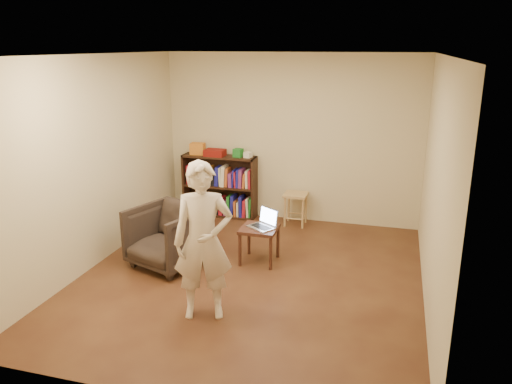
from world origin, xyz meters
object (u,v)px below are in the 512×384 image
(laptop, at_px, (264,223))
(person, at_px, (203,242))
(bookshelf, at_px, (220,189))
(stool, at_px, (296,200))
(armchair, at_px, (168,236))
(side_table, at_px, (259,233))

(laptop, xyz_separation_m, person, (-0.24, -1.46, 0.29))
(bookshelf, bearing_deg, stool, -5.43)
(bookshelf, bearing_deg, armchair, -89.31)
(stool, relative_size, armchair, 0.60)
(armchair, bearing_deg, laptop, 40.65)
(stool, relative_size, laptop, 1.21)
(stool, relative_size, side_table, 1.08)
(side_table, bearing_deg, armchair, -159.34)
(armchair, distance_m, person, 1.43)
(stool, bearing_deg, side_table, -96.66)
(bookshelf, distance_m, armchair, 2.01)
(armchair, bearing_deg, bookshelf, 110.33)
(armchair, xyz_separation_m, person, (0.90, -1.02, 0.43))
(armchair, bearing_deg, side_table, 40.30)
(side_table, xyz_separation_m, person, (-0.19, -1.43, 0.43))
(stool, xyz_separation_m, person, (-0.36, -2.91, 0.41))
(laptop, bearing_deg, stool, 118.75)
(armchair, height_order, laptop, armchair)
(side_table, bearing_deg, laptop, 27.63)
(armchair, distance_m, side_table, 1.16)
(bookshelf, bearing_deg, side_table, -55.37)
(side_table, distance_m, laptop, 0.15)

